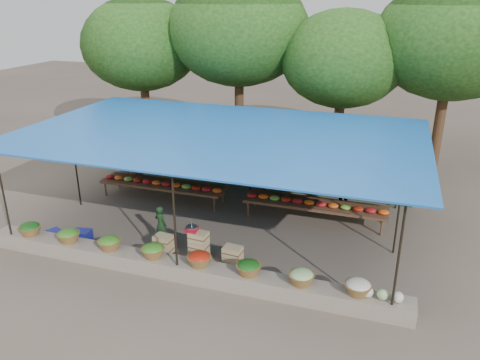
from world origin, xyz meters
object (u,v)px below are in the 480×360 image
(weighing_scale, at_px, (192,229))
(vendor_seated, at_px, (161,224))
(blue_crate_front, at_px, (82,236))
(blue_crate_back, at_px, (56,235))
(crate_counter, at_px, (198,248))

(weighing_scale, xyz_separation_m, vendor_seated, (-1.14, 0.50, -0.30))
(weighing_scale, distance_m, vendor_seated, 1.28)
(blue_crate_front, bearing_deg, weighing_scale, -6.39)
(vendor_seated, bearing_deg, blue_crate_back, 33.91)
(crate_counter, xyz_separation_m, blue_crate_back, (-4.14, -0.26, -0.18))
(crate_counter, relative_size, blue_crate_back, 5.46)
(crate_counter, xyz_separation_m, blue_crate_front, (-3.41, -0.09, -0.16))
(crate_counter, xyz_separation_m, vendor_seated, (-1.29, 0.50, 0.23))
(weighing_scale, bearing_deg, blue_crate_front, -178.37)
(crate_counter, relative_size, blue_crate_front, 4.81)
(crate_counter, bearing_deg, blue_crate_back, -176.43)
(crate_counter, bearing_deg, blue_crate_front, -178.44)
(weighing_scale, relative_size, blue_crate_back, 0.72)
(vendor_seated, xyz_separation_m, blue_crate_back, (-2.85, -0.76, -0.41))
(crate_counter, bearing_deg, weighing_scale, 180.00)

